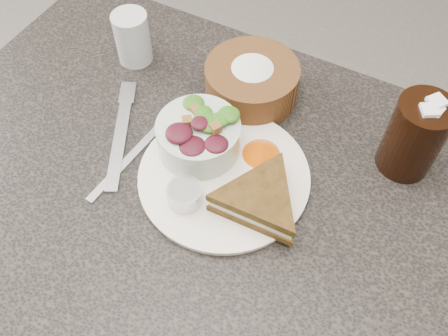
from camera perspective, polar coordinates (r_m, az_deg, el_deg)
floor at (r=1.47m, az=-1.25°, el=-17.97°), size 6.00×6.00×0.00m
dining_table at (r=1.12m, az=-1.60°, el=-12.34°), size 1.00×0.70×0.75m
dinner_plate at (r=0.79m, az=0.00°, el=-1.02°), size 0.27×0.27×0.01m
sandwich at (r=0.73m, az=4.17°, el=-3.65°), size 0.16×0.16×0.04m
salad_bowl at (r=0.78m, az=-2.94°, el=4.06°), size 0.16×0.16×0.08m
dressing_ramekin at (r=0.74m, az=-4.51°, el=-3.09°), size 0.06×0.06×0.03m
orange_wedge at (r=0.80m, az=4.33°, el=2.17°), size 0.07×0.07×0.03m
fork at (r=0.85m, az=-11.82°, el=3.25°), size 0.11×0.20×0.01m
knife at (r=0.83m, az=-10.52°, el=1.32°), size 0.03×0.21×0.00m
bread_basket at (r=0.87m, az=3.21°, el=10.35°), size 0.19×0.19×0.09m
cola_glass at (r=0.80m, az=21.06°, el=3.65°), size 0.10×0.10×0.15m
water_glass at (r=0.95m, az=-10.42°, el=14.43°), size 0.08×0.08×0.10m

